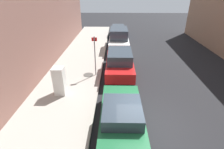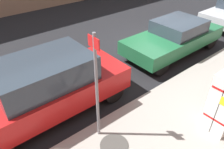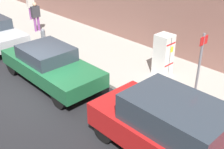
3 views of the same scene
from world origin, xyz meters
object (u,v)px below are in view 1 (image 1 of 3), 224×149
object	(u,v)px
discarded_refrigerator	(60,81)
parked_van_white	(119,39)
parked_sedan_green	(122,116)
parked_suv_red	(120,62)
street_sign_post	(95,54)
parked_hatchback_blue	(118,30)

from	to	relation	value
discarded_refrigerator	parked_van_white	world-z (taller)	parked_van_white
parked_sedan_green	parked_suv_red	size ratio (longest dim) A/B	1.00
street_sign_post	parked_hatchback_blue	size ratio (longest dim) A/B	0.66
discarded_refrigerator	parked_suv_red	size ratio (longest dim) A/B	0.36
parked_sedan_green	parked_van_white	xyz separation A→B (m)	(0.00, 11.39, 0.31)
parked_hatchback_blue	street_sign_post	bearing A→B (deg)	-98.35
parked_sedan_green	parked_hatchback_blue	world-z (taller)	parked_hatchback_blue
street_sign_post	parked_sedan_green	size ratio (longest dim) A/B	0.60
discarded_refrigerator	parked_suv_red	bearing A→B (deg)	40.70
parked_sedan_green	parked_van_white	distance (m)	11.39
parked_sedan_green	discarded_refrigerator	bearing A→B (deg)	142.05
street_sign_post	parked_suv_red	bearing A→B (deg)	16.27
parked_sedan_green	parked_suv_red	bearing A→B (deg)	90.00
parked_sedan_green	parked_hatchback_blue	size ratio (longest dim) A/B	1.10
street_sign_post	parked_van_white	distance (m)	6.41
parked_hatchback_blue	discarded_refrigerator	bearing A→B (deg)	-103.89
discarded_refrigerator	parked_van_white	xyz separation A→B (m)	(3.50, 8.66, 0.10)
parked_hatchback_blue	parked_van_white	bearing A→B (deg)	-90.00
street_sign_post	parked_sedan_green	xyz separation A→B (m)	(1.71, -5.24, -0.94)
parked_van_white	parked_suv_red	bearing A→B (deg)	-90.00
discarded_refrigerator	parked_hatchback_blue	size ratio (longest dim) A/B	0.40
discarded_refrigerator	parked_sedan_green	distance (m)	4.44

